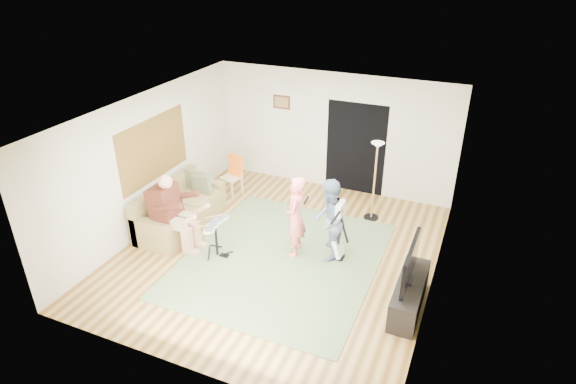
# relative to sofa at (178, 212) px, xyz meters

# --- Properties ---
(floor) EXTENTS (6.00, 6.00, 0.00)m
(floor) POSITION_rel_sofa_xyz_m (2.29, -0.13, -0.28)
(floor) COLOR brown
(floor) RESTS_ON ground
(walls) EXTENTS (5.50, 6.00, 2.70)m
(walls) POSITION_rel_sofa_xyz_m (2.29, -0.13, 1.07)
(walls) COLOR beige
(walls) RESTS_ON floor
(ceiling) EXTENTS (6.00, 6.00, 0.00)m
(ceiling) POSITION_rel_sofa_xyz_m (2.29, -0.13, 2.42)
(ceiling) COLOR white
(ceiling) RESTS_ON walls
(window_blinds) EXTENTS (0.00, 2.05, 2.05)m
(window_blinds) POSITION_rel_sofa_xyz_m (-0.45, 0.07, 1.27)
(window_blinds) COLOR brown
(window_blinds) RESTS_ON walls
(doorway) EXTENTS (2.10, 0.00, 2.10)m
(doorway) POSITION_rel_sofa_xyz_m (2.84, 2.86, 0.77)
(doorway) COLOR black
(doorway) RESTS_ON walls
(picture_frame) EXTENTS (0.42, 0.03, 0.32)m
(picture_frame) POSITION_rel_sofa_xyz_m (1.04, 2.86, 1.62)
(picture_frame) COLOR #3F2314
(picture_frame) RESTS_ON walls
(area_rug) EXTENTS (3.36, 3.89, 0.02)m
(area_rug) POSITION_rel_sofa_xyz_m (2.44, -0.30, -0.28)
(area_rug) COLOR #577145
(area_rug) RESTS_ON floor
(sofa) EXTENTS (0.87, 2.11, 0.85)m
(sofa) POSITION_rel_sofa_xyz_m (0.00, 0.00, 0.00)
(sofa) COLOR olive
(sofa) RESTS_ON floor
(drummer) EXTENTS (0.94, 0.52, 1.44)m
(drummer) POSITION_rel_sofa_xyz_m (0.43, -0.65, 0.28)
(drummer) COLOR #502216
(drummer) RESTS_ON sofa
(drum_kit) EXTENTS (0.39, 0.70, 0.72)m
(drum_kit) POSITION_rel_sofa_xyz_m (1.29, -0.65, 0.03)
(drum_kit) COLOR black
(drum_kit) RESTS_ON floor
(singer) EXTENTS (0.48, 0.62, 1.54)m
(singer) POSITION_rel_sofa_xyz_m (2.58, -0.02, 0.48)
(singer) COLOR #FD6F6E
(singer) RESTS_ON floor
(microphone) EXTENTS (0.06, 0.06, 0.24)m
(microphone) POSITION_rel_sofa_xyz_m (2.78, -0.02, 0.86)
(microphone) COLOR black
(microphone) RESTS_ON singer
(guitarist) EXTENTS (0.72, 0.85, 1.54)m
(guitarist) POSITION_rel_sofa_xyz_m (3.17, 0.10, 0.48)
(guitarist) COLOR slate
(guitarist) RESTS_ON floor
(guitar_held) EXTENTS (0.13, 0.60, 0.26)m
(guitar_held) POSITION_rel_sofa_xyz_m (3.37, 0.10, 0.76)
(guitar_held) COLOR silver
(guitar_held) RESTS_ON guitarist
(guitar_spare) EXTENTS (0.31, 0.28, 0.86)m
(guitar_spare) POSITION_rel_sofa_xyz_m (3.37, 0.12, -0.04)
(guitar_spare) COLOR black
(guitar_spare) RESTS_ON floor
(torchiere_lamp) EXTENTS (0.30, 0.30, 1.68)m
(torchiere_lamp) POSITION_rel_sofa_xyz_m (3.56, 1.80, 0.87)
(torchiere_lamp) COLOR black
(torchiere_lamp) RESTS_ON floor
(dining_chair) EXTENTS (0.47, 0.49, 0.91)m
(dining_chair) POSITION_rel_sofa_xyz_m (0.35, 1.64, 0.04)
(dining_chair) COLOR beige
(dining_chair) RESTS_ON floor
(tv_cabinet) EXTENTS (0.40, 1.40, 0.50)m
(tv_cabinet) POSITION_rel_sofa_xyz_m (4.79, -0.72, -0.03)
(tv_cabinet) COLOR black
(tv_cabinet) RESTS_ON floor
(television) EXTENTS (0.06, 1.14, 0.61)m
(television) POSITION_rel_sofa_xyz_m (4.74, -0.72, 0.57)
(television) COLOR black
(television) RESTS_ON tv_cabinet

